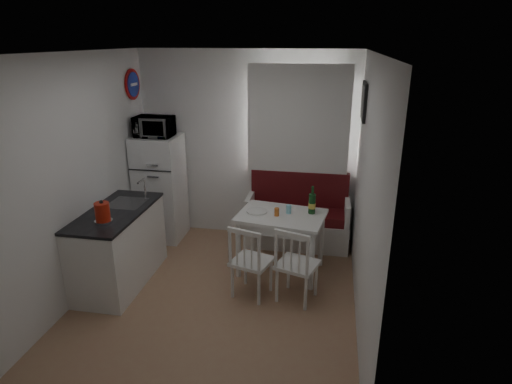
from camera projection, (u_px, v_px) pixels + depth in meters
floor at (217, 298)px, 4.75m from camera, size 3.00×3.50×0.02m
ceiling at (209, 52)px, 3.87m from camera, size 3.00×3.50×0.02m
wall_back at (247, 147)px, 5.93m from camera, size 3.00×0.02×2.60m
wall_front at (138, 277)px, 2.69m from camera, size 3.00×0.02×2.60m
wall_left at (78, 179)px, 4.57m from camera, size 0.02×3.50×2.60m
wall_right at (366, 197)px, 4.06m from camera, size 0.02×3.50×2.60m
window at (298, 126)px, 5.68m from camera, size 1.22×0.06×1.47m
curtain at (298, 123)px, 5.60m from camera, size 1.35×0.02×1.50m
kitchen_counter at (119, 246)px, 4.94m from camera, size 0.62×1.32×1.16m
wall_sign at (133, 84)px, 5.61m from camera, size 0.03×0.40×0.40m
picture_frame at (364, 101)px, 4.83m from camera, size 0.04×0.52×0.42m
bench at (297, 221)px, 5.92m from camera, size 1.40×0.54×1.00m
dining_table at (281, 221)px, 5.09m from camera, size 1.10×0.84×0.75m
chair_left at (250, 256)px, 4.57m from camera, size 0.49×0.49×0.46m
chair_right at (297, 259)px, 4.48m from camera, size 0.51×0.50×0.47m
fridge at (161, 188)px, 6.00m from camera, size 0.59×0.59×1.48m
microwave at (154, 127)px, 5.65m from camera, size 0.49×0.33×0.27m
kettle at (102, 212)px, 4.43m from camera, size 0.18×0.18×0.24m
wine_bottle at (312, 200)px, 5.04m from camera, size 0.09×0.09×0.34m
drinking_glass_orange at (277, 212)px, 5.01m from camera, size 0.06×0.06×0.10m
drinking_glass_blue at (289, 209)px, 5.08m from camera, size 0.06×0.06×0.10m
plate at (257, 211)px, 5.13m from camera, size 0.25×0.25×0.02m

